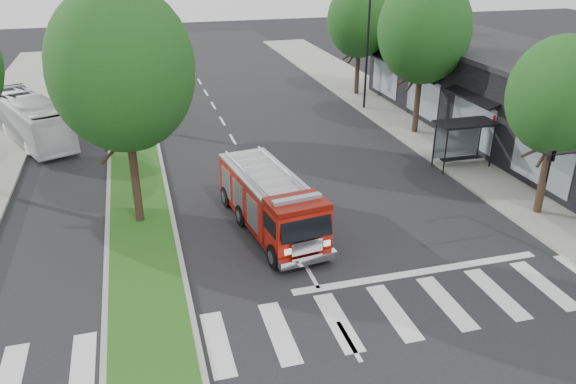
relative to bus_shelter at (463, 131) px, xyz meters
name	(u,v)px	position (x,y,z in m)	size (l,w,h in m)	color
ground	(310,274)	(-11.20, -8.15, -2.04)	(140.00, 140.00, 0.00)	black
sidewalk_right	(461,152)	(1.30, 1.85, -1.96)	(5.00, 80.00, 0.15)	gray
median	(133,137)	(-17.20, 9.85, -1.96)	(3.00, 50.00, 0.15)	gray
storefront_row	(534,106)	(5.80, 1.85, 0.46)	(8.00, 30.00, 5.00)	black
bus_shelter	(463,131)	(0.00, 0.00, 0.00)	(3.20, 1.60, 2.61)	black
tree_right_near	(560,96)	(0.30, -6.15, 3.47)	(4.40, 4.40, 8.05)	black
tree_right_mid	(424,30)	(0.30, 5.85, 4.45)	(5.60, 5.60, 9.72)	black
tree_right_far	(360,20)	(0.30, 15.85, 3.80)	(5.00, 5.00, 8.73)	black
tree_median_near	(122,69)	(-17.20, -2.15, 4.77)	(5.80, 5.80, 10.16)	black
tree_median_far	(120,27)	(-17.20, 11.85, 4.45)	(5.60, 5.60, 9.72)	black
streetlight_right_far	(365,48)	(-0.85, 11.85, 2.44)	(2.11, 0.20, 8.00)	black
fire_engine	(271,202)	(-11.76, -4.25, -0.76)	(3.34, 7.96, 2.68)	#670C05
city_bus	(30,119)	(-23.20, 11.05, -0.66)	(2.32, 9.91, 2.76)	silver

